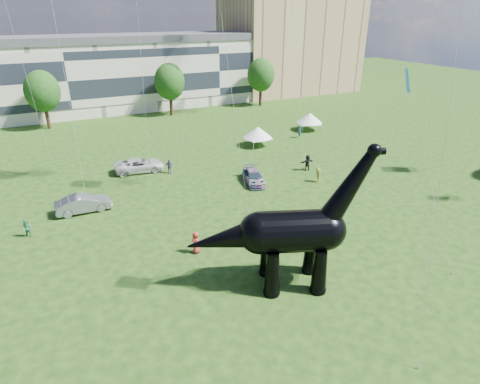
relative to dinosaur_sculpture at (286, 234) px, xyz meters
name	(u,v)px	position (x,y,z in m)	size (l,w,h in m)	color
ground	(310,311)	(-0.05, -3.14, -3.83)	(220.00, 220.00, 0.00)	#16330C
terrace_row	(65,80)	(-8.05, 58.86, 2.17)	(78.00, 11.00, 12.00)	beige
apartment_block	(290,40)	(39.95, 61.86, 7.17)	(28.00, 18.00, 22.00)	tan
tree_mid_left	(42,88)	(-12.05, 49.86, 2.47)	(5.20, 5.20, 9.44)	#382314
tree_mid_right	(169,79)	(7.95, 49.86, 2.47)	(5.20, 5.20, 9.44)	#382314
tree_far_right	(261,72)	(25.95, 49.86, 2.47)	(5.20, 5.20, 9.44)	#382314
dinosaur_sculpture	(286,234)	(0.00, 0.00, 0.00)	(12.13, 6.23, 10.13)	black
car_grey	(83,204)	(-10.80, 17.23, -3.02)	(1.71, 4.90, 1.62)	gray
car_white	(139,165)	(-3.76, 25.02, -3.05)	(2.58, 5.59, 1.55)	silver
car_dark	(254,177)	(6.42, 16.23, -3.16)	(1.87, 4.61, 1.34)	#595960
gazebo_near	(258,132)	(13.04, 27.45, -1.95)	(3.85, 3.85, 2.67)	white
gazebo_far	(310,118)	(24.02, 30.86, -1.93)	(4.88, 4.88, 2.70)	white
visitors	(222,188)	(1.97, 14.66, -2.96)	(42.86, 24.45, 1.87)	olive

